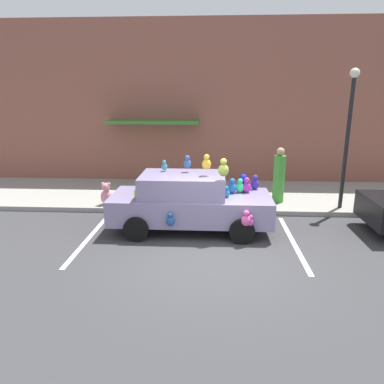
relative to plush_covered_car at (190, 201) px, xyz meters
name	(u,v)px	position (x,y,z in m)	size (l,w,h in m)	color
ground_plane	(214,257)	(0.67, -1.74, -0.80)	(60.00, 60.00, 0.00)	#38383A
sidewalk	(214,195)	(0.67, 3.26, -0.73)	(24.00, 4.00, 0.15)	gray
storefront_building	(214,105)	(0.65, 5.41, 2.39)	(24.00, 1.25, 6.40)	brown
parking_stripe_front	(293,242)	(2.67, -0.74, -0.80)	(0.12, 3.60, 0.01)	silver
parking_stripe_rear	(89,237)	(-2.57, -0.74, -0.80)	(0.12, 3.60, 0.01)	silver
plush_covered_car	(190,201)	(0.00, 0.00, 0.00)	(4.28, 2.06, 2.11)	gray
teddy_bear_on_sidewalk	(106,194)	(-2.79, 1.68, -0.32)	(0.38, 0.32, 0.73)	pink
street_lamp_post	(349,126)	(4.63, 1.76, 1.88)	(0.28, 0.28, 4.18)	black
pedestrian_near_shopfront	(279,177)	(2.78, 2.29, 0.19)	(0.37, 0.37, 1.80)	green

